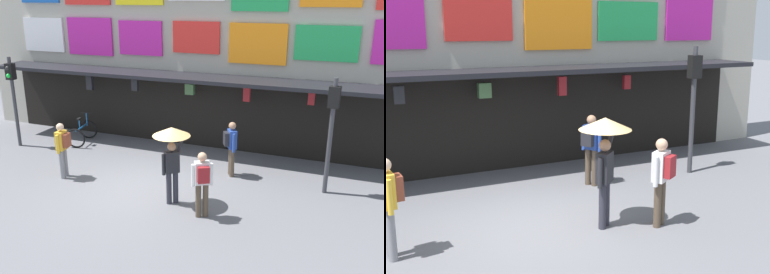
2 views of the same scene
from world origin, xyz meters
The scene contains 7 objects.
ground_plane centered at (0.00, 0.00, 0.00)m, with size 80.00×80.00×0.00m, color slate.
shopfront centered at (0.00, 4.57, 3.96)m, with size 18.00×2.60×8.00m.
traffic_light_far centered at (4.71, 1.62, 2.14)m, with size 0.30×0.34×3.20m.
pedestrian_in_green centered at (2.03, -0.92, 0.98)m, with size 0.48×0.46×1.68m.
pedestrian_with_umbrella centered at (1.05, -0.51, 1.64)m, with size 0.96×0.96×2.08m.
pedestrian_in_yellow centered at (1.95, 1.78, 0.98)m, with size 0.46×0.48×1.68m.
pedestrian_in_red centered at (-2.62, -0.15, 0.98)m, with size 0.39×0.53×1.68m.
Camera 2 is at (-3.07, -7.95, 3.65)m, focal length 45.43 mm.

